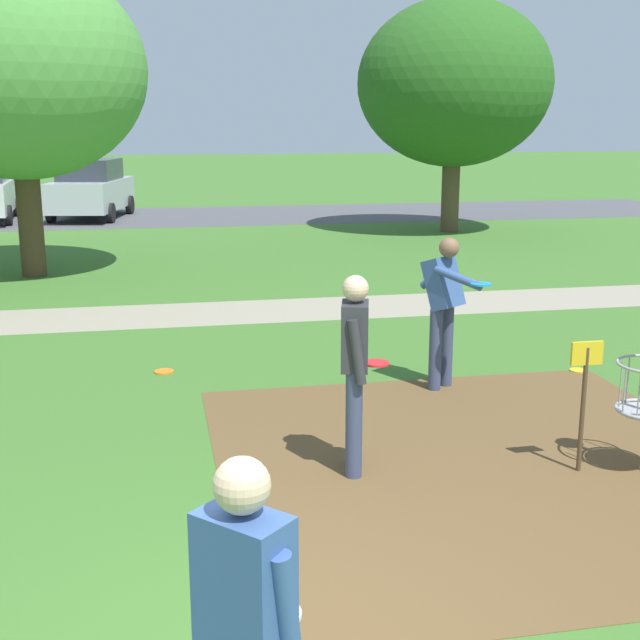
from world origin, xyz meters
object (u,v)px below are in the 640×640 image
(tree_near_left, at_px, (19,71))
(tree_mid_center, at_px, (454,83))
(player_throwing, at_px, (246,636))
(frisbee_by_tee, at_px, (164,372))
(parked_car_center_left, at_px, (91,189))
(player_foreground_watching, at_px, (444,302))
(player_waiting_right, at_px, (355,363))
(frisbee_mid_grass, at_px, (578,370))

(tree_near_left, height_order, tree_mid_center, tree_mid_center)
(player_throwing, height_order, frisbee_by_tee, player_throwing)
(tree_near_left, distance_m, parked_car_center_left, 10.83)
(frisbee_by_tee, xyz_separation_m, tree_mid_center, (7.97, 12.16, 3.94))
(player_foreground_watching, bearing_deg, player_waiting_right, -125.98)
(player_throwing, height_order, tree_mid_center, tree_mid_center)
(frisbee_mid_grass, bearing_deg, player_foreground_watching, -170.94)
(frisbee_mid_grass, bearing_deg, tree_near_left, 132.13)
(player_foreground_watching, height_order, frisbee_by_tee, player_foreground_watching)
(tree_mid_center, bearing_deg, parked_car_center_left, 151.45)
(frisbee_by_tee, distance_m, tree_near_left, 8.44)
(player_foreground_watching, relative_size, frisbee_by_tee, 7.38)
(player_waiting_right, relative_size, frisbee_mid_grass, 8.24)
(tree_mid_center, height_order, parked_car_center_left, tree_mid_center)
(player_foreground_watching, height_order, tree_mid_center, tree_mid_center)
(tree_mid_center, bearing_deg, player_foreground_watching, -110.16)
(player_foreground_watching, relative_size, player_throwing, 1.00)
(player_waiting_right, bearing_deg, player_throwing, -109.91)
(tree_near_left, xyz_separation_m, tree_mid_center, (10.35, 5.03, 0.09))
(player_foreground_watching, bearing_deg, tree_mid_center, 69.84)
(frisbee_mid_grass, bearing_deg, frisbee_by_tee, 169.30)
(parked_car_center_left, bearing_deg, player_waiting_right, -80.52)
(player_throwing, distance_m, parked_car_center_left, 24.56)
(player_waiting_right, distance_m, frisbee_mid_grass, 4.22)
(frisbee_mid_grass, xyz_separation_m, tree_near_left, (-7.28, 8.05, 3.85))
(player_waiting_right, relative_size, tree_mid_center, 0.28)
(player_throwing, relative_size, tree_mid_center, 0.28)
(tree_near_left, bearing_deg, frisbee_by_tee, -71.54)
(frisbee_mid_grass, height_order, tree_mid_center, tree_mid_center)
(frisbee_mid_grass, bearing_deg, player_throwing, -127.89)
(player_waiting_right, bearing_deg, player_foreground_watching, 54.02)
(tree_near_left, distance_m, tree_mid_center, 11.51)
(player_foreground_watching, height_order, tree_near_left, tree_near_left)
(frisbee_by_tee, height_order, frisbee_mid_grass, same)
(frisbee_mid_grass, distance_m, parked_car_center_left, 19.72)
(parked_car_center_left, bearing_deg, player_foreground_watching, -75.11)
(tree_mid_center, xyz_separation_m, parked_car_center_left, (-9.90, 5.39, -3.03))
(player_waiting_right, bearing_deg, tree_mid_center, 67.44)
(frisbee_by_tee, relative_size, frisbee_mid_grass, 1.12)
(frisbee_by_tee, bearing_deg, frisbee_mid_grass, -10.70)
(player_foreground_watching, xyz_separation_m, player_waiting_right, (-1.51, -2.08, -0.02))
(player_waiting_right, height_order, frisbee_mid_grass, player_waiting_right)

